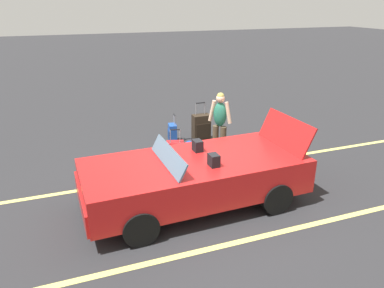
# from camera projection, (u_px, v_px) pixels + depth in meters

# --- Properties ---
(ground_plane) EXTENTS (80.00, 80.00, 0.00)m
(ground_plane) POSITION_uv_depth(u_px,v_px,m) (195.00, 204.00, 7.06)
(ground_plane) COLOR #28282B
(lot_line_near) EXTENTS (18.00, 0.12, 0.01)m
(lot_line_near) POSITION_uv_depth(u_px,v_px,m) (174.00, 175.00, 8.23)
(lot_line_near) COLOR #EAE066
(lot_line_near) RESTS_ON ground_plane
(lot_line_mid) EXTENTS (18.00, 0.12, 0.01)m
(lot_line_mid) POSITION_uv_depth(u_px,v_px,m) (225.00, 245.00, 5.87)
(lot_line_mid) COLOR #EAE066
(lot_line_mid) RESTS_ON ground_plane
(convertible_car) EXTENTS (4.23, 1.92, 1.52)m
(convertible_car) POSITION_uv_depth(u_px,v_px,m) (185.00, 179.00, 6.77)
(convertible_car) COLOR red
(convertible_car) RESTS_ON ground_plane
(suitcase_large_black) EXTENTS (0.48, 0.30, 1.07)m
(suitcase_large_black) POSITION_uv_depth(u_px,v_px,m) (201.00, 128.00, 10.16)
(suitcase_large_black) COLOR #2D2319
(suitcase_large_black) RESTS_ON ground_plane
(suitcase_medium_bright) EXTENTS (0.45, 0.34, 0.95)m
(suitcase_medium_bright) POSITION_uv_depth(u_px,v_px,m) (175.00, 154.00, 8.57)
(suitcase_medium_bright) COLOR red
(suitcase_medium_bright) RESTS_ON ground_plane
(suitcase_small_carryon) EXTENTS (0.26, 0.37, 0.78)m
(suitcase_small_carryon) POSITION_uv_depth(u_px,v_px,m) (172.00, 133.00, 10.10)
(suitcase_small_carryon) COLOR #1E479E
(suitcase_small_carryon) RESTS_ON ground_plane
(duffel_bag) EXTENTS (0.45, 0.69, 0.34)m
(duffel_bag) POSITION_uv_depth(u_px,v_px,m) (190.00, 147.00, 9.37)
(duffel_bag) COLOR #1E479E
(duffel_bag) RESTS_ON ground_plane
(traveler_person) EXTENTS (0.49, 0.49, 1.65)m
(traveler_person) POSITION_uv_depth(u_px,v_px,m) (220.00, 122.00, 8.83)
(traveler_person) COLOR #4C3F2D
(traveler_person) RESTS_ON ground_plane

